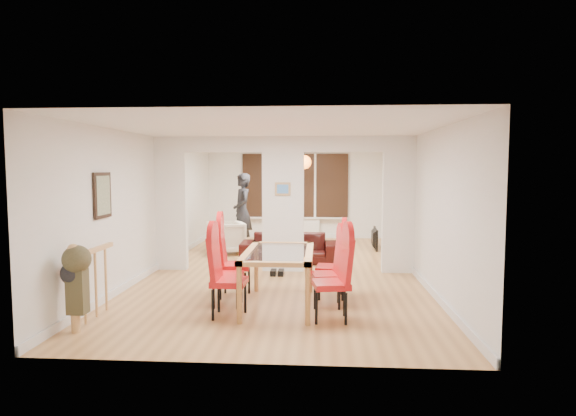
# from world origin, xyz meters

# --- Properties ---
(floor) EXTENTS (5.00, 9.00, 0.01)m
(floor) POSITION_xyz_m (0.00, 0.00, 0.00)
(floor) COLOR #BD864C
(floor) RESTS_ON ground
(room_walls) EXTENTS (5.00, 9.00, 2.60)m
(room_walls) POSITION_xyz_m (0.00, 0.00, 1.30)
(room_walls) COLOR silver
(room_walls) RESTS_ON floor
(divider_wall) EXTENTS (5.00, 0.18, 2.60)m
(divider_wall) POSITION_xyz_m (0.00, 0.00, 1.30)
(divider_wall) COLOR white
(divider_wall) RESTS_ON floor
(bay_window_blinds) EXTENTS (3.00, 0.08, 1.80)m
(bay_window_blinds) POSITION_xyz_m (0.00, 4.44, 1.50)
(bay_window_blinds) COLOR black
(bay_window_blinds) RESTS_ON room_walls
(radiator) EXTENTS (1.40, 0.08, 0.50)m
(radiator) POSITION_xyz_m (0.00, 4.40, 0.30)
(radiator) COLOR white
(radiator) RESTS_ON floor
(pendant_light) EXTENTS (0.36, 0.36, 0.36)m
(pendant_light) POSITION_xyz_m (0.30, 3.30, 2.15)
(pendant_light) COLOR orange
(pendant_light) RESTS_ON room_walls
(stair_newel) EXTENTS (0.40, 1.20, 1.10)m
(stair_newel) POSITION_xyz_m (-2.25, -3.20, 0.55)
(stair_newel) COLOR tan
(stair_newel) RESTS_ON floor
(wall_poster) EXTENTS (0.04, 0.52, 0.67)m
(wall_poster) POSITION_xyz_m (-2.47, -2.40, 1.60)
(wall_poster) COLOR gray
(wall_poster) RESTS_ON room_walls
(pillar_photo) EXTENTS (0.30, 0.03, 0.25)m
(pillar_photo) POSITION_xyz_m (0.00, -0.10, 1.60)
(pillar_photo) COLOR #4C8CD8
(pillar_photo) RESTS_ON divider_wall
(dining_table) EXTENTS (0.98, 1.74, 0.81)m
(dining_table) POSITION_xyz_m (0.12, -2.43, 0.41)
(dining_table) COLOR #B77E43
(dining_table) RESTS_ON floor
(dining_chair_la) EXTENTS (0.46, 0.46, 1.13)m
(dining_chair_la) POSITION_xyz_m (-0.50, -2.95, 0.56)
(dining_chair_la) COLOR red
(dining_chair_la) RESTS_ON floor
(dining_chair_lb) EXTENTS (0.43, 0.43, 1.05)m
(dining_chair_lb) POSITION_xyz_m (-0.62, -2.45, 0.53)
(dining_chair_lb) COLOR red
(dining_chair_lb) RESTS_ON floor
(dining_chair_lc) EXTENTS (0.50, 0.50, 1.16)m
(dining_chair_lc) POSITION_xyz_m (-0.60, -1.95, 0.58)
(dining_chair_lc) COLOR red
(dining_chair_lc) RESTS_ON floor
(dining_chair_ra) EXTENTS (0.53, 0.53, 1.14)m
(dining_chair_ra) POSITION_xyz_m (0.86, -3.02, 0.57)
(dining_chair_ra) COLOR red
(dining_chair_ra) RESTS_ON floor
(dining_chair_rb) EXTENTS (0.49, 0.49, 1.06)m
(dining_chair_rb) POSITION_xyz_m (0.82, -2.37, 0.53)
(dining_chair_rb) COLOR red
(dining_chair_rb) RESTS_ON floor
(dining_chair_rc) EXTENTS (0.48, 0.48, 1.08)m
(dining_chair_rc) POSITION_xyz_m (0.88, -1.90, 0.54)
(dining_chair_rc) COLOR red
(dining_chair_rc) RESTS_ON floor
(sofa) EXTENTS (2.05, 0.82, 0.60)m
(sofa) POSITION_xyz_m (0.05, 0.92, 0.30)
(sofa) COLOR black
(sofa) RESTS_ON floor
(armchair) EXTENTS (1.04, 1.06, 0.75)m
(armchair) POSITION_xyz_m (-1.48, 1.77, 0.38)
(armchair) COLOR #F0E3CB
(armchair) RESTS_ON floor
(person) EXTENTS (0.80, 0.67, 1.87)m
(person) POSITION_xyz_m (-1.18, 2.32, 0.94)
(person) COLOR black
(person) RESTS_ON floor
(television) EXTENTS (0.90, 0.15, 0.52)m
(television) POSITION_xyz_m (2.00, 2.69, 0.26)
(television) COLOR black
(television) RESTS_ON floor
(coffee_table) EXTENTS (0.96, 0.49, 0.22)m
(coffee_table) POSITION_xyz_m (0.30, 2.21, 0.11)
(coffee_table) COLOR #351F12
(coffee_table) RESTS_ON floor
(bottle) EXTENTS (0.07, 0.07, 0.27)m
(bottle) POSITION_xyz_m (0.22, 2.30, 0.36)
(bottle) COLOR #143F19
(bottle) RESTS_ON coffee_table
(bowl) EXTENTS (0.22, 0.22, 0.05)m
(bowl) POSITION_xyz_m (0.38, 2.21, 0.25)
(bowl) COLOR #351F12
(bowl) RESTS_ON coffee_table
(shoes) EXTENTS (0.24, 0.26, 0.10)m
(shoes) POSITION_xyz_m (-0.08, -0.42, 0.05)
(shoes) COLOR black
(shoes) RESTS_ON floor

